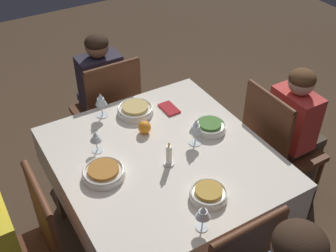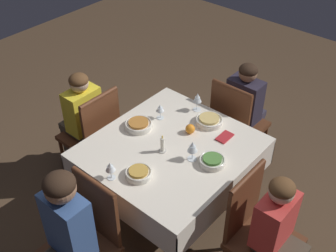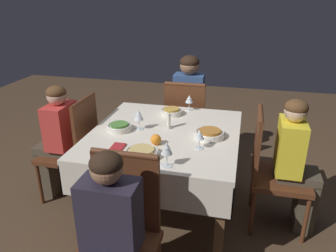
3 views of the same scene
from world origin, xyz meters
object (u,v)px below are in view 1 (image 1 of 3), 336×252
at_px(bowl_south, 210,126).
at_px(bowl_north, 104,172).
at_px(wine_glass_north, 96,137).
at_px(wine_glass_west, 203,213).
at_px(wine_glass_east, 101,100).
at_px(candle_centerpiece, 169,156).
at_px(napkin_red_folded, 169,108).
at_px(chair_east, 109,110).
at_px(person_child_dark, 99,91).
at_px(person_child_red, 297,129).
at_px(dining_table, 163,167).
at_px(wine_glass_south, 196,127).
at_px(chair_south, 276,145).
at_px(orange_fruit, 145,127).
at_px(bowl_east, 135,110).
at_px(bowl_west, 209,194).

bearing_deg(bowl_south, bowl_north, 93.14).
height_order(bowl_north, wine_glass_north, wine_glass_north).
height_order(wine_glass_west, wine_glass_east, wine_glass_east).
xyz_separation_m(wine_glass_west, wine_glass_north, (0.73, 0.20, -0.01)).
height_order(candle_centerpiece, napkin_red_folded, candle_centerpiece).
xyz_separation_m(wine_glass_east, bowl_south, (-0.45, -0.48, -0.09)).
bearing_deg(wine_glass_west, chair_east, -5.79).
bearing_deg(napkin_red_folded, person_child_dark, 16.90).
bearing_deg(person_child_red, dining_table, 86.53).
bearing_deg(wine_glass_south, person_child_red, -93.97).
bearing_deg(chair_south, wine_glass_west, 116.85).
height_order(chair_east, bowl_north, chair_east).
bearing_deg(bowl_north, dining_table, -91.72).
height_order(chair_east, orange_fruit, chair_east).
height_order(wine_glass_north, candle_centerpiece, candle_centerpiece).
bearing_deg(orange_fruit, chair_south, -109.41).
bearing_deg(wine_glass_north, wine_glass_west, -164.80).
height_order(bowl_north, bowl_south, same).
xyz_separation_m(wine_glass_east, napkin_red_folded, (-0.15, -0.39, -0.11)).
xyz_separation_m(bowl_north, wine_glass_south, (-0.02, -0.55, 0.09)).
height_order(person_child_dark, orange_fruit, person_child_dark).
xyz_separation_m(chair_east, wine_glass_west, (-1.37, 0.14, 0.34)).
xyz_separation_m(chair_east, bowl_south, (-0.80, -0.30, 0.27)).
bearing_deg(person_child_dark, candle_centerpiece, 87.17).
xyz_separation_m(dining_table, bowl_north, (0.01, 0.34, 0.12)).
bearing_deg(bowl_east, dining_table, 173.58).
xyz_separation_m(dining_table, wine_glass_west, (-0.52, 0.09, 0.19)).
relative_size(dining_table, napkin_red_folded, 8.26).
bearing_deg(wine_glass_north, person_child_dark, -22.74).
distance_m(chair_east, candle_centerpiece, 0.98).
xyz_separation_m(dining_table, wine_glass_east, (0.50, 0.14, 0.21)).
height_order(dining_table, person_child_dark, person_child_dark).
height_order(bowl_east, candle_centerpiece, candle_centerpiece).
bearing_deg(bowl_south, wine_glass_south, 111.27).
xyz_separation_m(person_child_red, candle_centerpiece, (-0.02, 0.99, 0.23)).
relative_size(person_child_red, wine_glass_east, 6.27).
bearing_deg(bowl_north, bowl_east, -43.75).
height_order(chair_east, bowl_south, chair_east).
distance_m(bowl_east, wine_glass_east, 0.22).
bearing_deg(bowl_east, person_child_red, -117.08).
relative_size(wine_glass_south, orange_fruit, 2.18).
height_order(person_child_dark, wine_glass_west, person_child_dark).
height_order(dining_table, napkin_red_folded, napkin_red_folded).
relative_size(bowl_east, wine_glass_east, 1.35).
bearing_deg(candle_centerpiece, napkin_red_folded, -30.92).
relative_size(person_child_red, wine_glass_south, 6.30).
xyz_separation_m(person_child_red, wine_glass_west, (-0.46, 1.08, 0.28)).
bearing_deg(person_child_red, wine_glass_east, 63.42).
xyz_separation_m(dining_table, bowl_south, (0.05, -0.35, 0.12)).
bearing_deg(bowl_west, wine_glass_south, -24.62).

